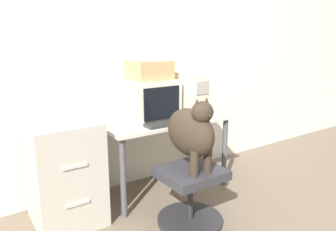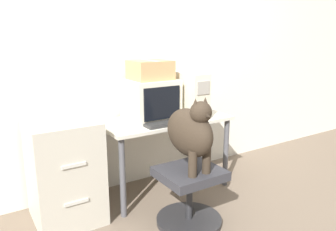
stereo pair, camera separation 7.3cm
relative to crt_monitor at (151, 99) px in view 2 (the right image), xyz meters
name	(u,v)px [view 2 (the right image)]	position (x,y,z in m)	size (l,w,h in m)	color
ground_plane	(182,201)	(0.12, -0.35, -0.89)	(12.00, 12.00, 0.00)	#6B5B4C
wall_back	(146,52)	(0.12, 0.29, 0.41)	(8.00, 0.05, 2.60)	silver
desk	(165,129)	(0.12, -0.06, -0.28)	(1.21, 0.57, 0.71)	beige
crt_monitor	(151,99)	(0.00, 0.00, 0.00)	(0.43, 0.41, 0.36)	beige
pc_tower	(187,94)	(0.35, -0.07, 0.03)	(0.18, 0.51, 0.42)	beige
keyboard	(167,123)	(0.02, -0.25, -0.17)	(0.42, 0.16, 0.03)	#2D2D2D
computer_mouse	(193,119)	(0.29, -0.25, -0.17)	(0.06, 0.04, 0.03)	silver
office_chair	(189,194)	(-0.03, -0.66, -0.65)	(0.52, 0.52, 0.46)	#262628
dog	(191,132)	(-0.03, -0.66, -0.13)	(0.23, 0.49, 0.58)	#33281E
filing_cabinet	(65,171)	(-0.83, -0.07, -0.48)	(0.51, 0.57, 0.83)	#B7B2A3
cardboard_box	(150,70)	(0.00, 0.00, 0.27)	(0.34, 0.31, 0.17)	tan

